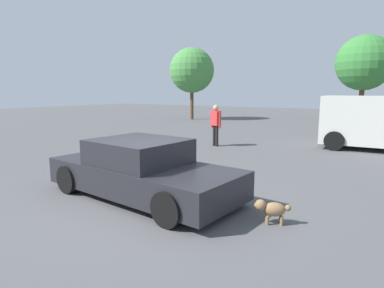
# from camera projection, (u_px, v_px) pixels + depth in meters

# --- Properties ---
(ground_plane) EXTENTS (80.00, 80.00, 0.00)m
(ground_plane) POSITION_uv_depth(u_px,v_px,m) (151.00, 200.00, 6.90)
(ground_plane) COLOR #515154
(sedan_foreground) EXTENTS (4.61, 2.29, 1.27)m
(sedan_foreground) POSITION_uv_depth(u_px,v_px,m) (142.00, 171.00, 7.06)
(sedan_foreground) COLOR #232328
(sedan_foreground) RESTS_ON ground_plane
(dog) EXTENTS (0.59, 0.39, 0.43)m
(dog) POSITION_uv_depth(u_px,v_px,m) (272.00, 209.00, 5.64)
(dog) COLOR olive
(dog) RESTS_ON ground_plane
(pedestrian) EXTENTS (0.54, 0.36, 1.74)m
(pedestrian) POSITION_uv_depth(u_px,v_px,m) (216.00, 122.00, 13.57)
(pedestrian) COLOR black
(pedestrian) RESTS_ON ground_plane
(tree_back_left) EXTENTS (3.62, 3.62, 5.79)m
(tree_back_left) POSITION_uv_depth(u_px,v_px,m) (192.00, 70.00, 26.24)
(tree_back_left) COLOR brown
(tree_back_left) RESTS_ON ground_plane
(tree_back_center) EXTENTS (4.07, 4.07, 6.42)m
(tree_back_center) POSITION_uv_depth(u_px,v_px,m) (364.00, 63.00, 23.98)
(tree_back_center) COLOR brown
(tree_back_center) RESTS_ON ground_plane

